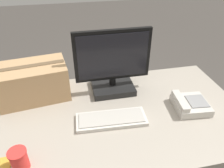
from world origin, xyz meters
The scene contains 7 objects.
office_desk centered at (0.00, 0.00, 0.36)m, with size 1.80×0.90×0.72m.
monitor centered at (0.14, 0.26, 0.90)m, with size 0.50×0.24×0.43m.
keyboard centered at (0.07, -0.06, 0.74)m, with size 0.41×0.17×0.03m.
desk_phone centered at (0.57, -0.05, 0.75)m, with size 0.22×0.22×0.08m.
paper_cup_right centered at (-0.41, -0.28, 0.78)m, with size 0.08×0.08×0.11m.
cardboard_box centered at (-0.38, 0.28, 0.84)m, with size 0.46×0.32×0.23m.
sticky_note_pad centered at (-0.50, -0.24, 0.73)m, with size 0.08×0.08×0.01m.
Camera 1 is at (-0.13, -0.98, 1.61)m, focal length 35.00 mm.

